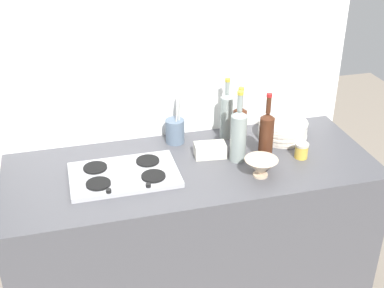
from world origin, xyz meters
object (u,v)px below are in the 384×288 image
Objects in this scene: wine_bottle_mid_right at (266,135)px; condiment_jar_front at (301,150)px; stovetop_hob at (124,175)px; wine_bottle_mid_left at (226,114)px; wine_bottle_rightmost at (238,134)px; plate_stack at (283,130)px; wine_bottle_leftmost at (239,128)px; mixing_bowl at (261,167)px; utensil_crock at (175,130)px; butter_dish at (210,150)px.

wine_bottle_mid_right reaches higher than condiment_jar_front.
wine_bottle_mid_left is (0.59, 0.27, 0.12)m from stovetop_hob.
plate_stack is at bearing 26.84° from wine_bottle_rightmost.
stovetop_hob is 0.62m from wine_bottle_leftmost.
wine_bottle_mid_right is (-0.17, -0.18, 0.09)m from plate_stack.
wine_bottle_leftmost is 1.04× the size of wine_bottle_mid_left.
wine_bottle_mid_left is 0.43m from mixing_bowl.
mixing_bowl is at bearing -118.84° from wine_bottle_mid_right.
mixing_bowl is 0.53m from utensil_crock.
wine_bottle_mid_left is 2.15× the size of butter_dish.
wine_bottle_rightmost reaches higher than mixing_bowl.
utensil_crock reaches higher than plate_stack.
mixing_bowl reaches higher than stovetop_hob.
wine_bottle_mid_left is at bearing -2.75° from utensil_crock.
wine_bottle_leftmost is at bearing -84.91° from wine_bottle_mid_left.
wine_bottle_mid_left is at bearing 95.09° from wine_bottle_leftmost.
wine_bottle_leftmost is 0.95× the size of wine_bottle_rightmost.
wine_bottle_mid_right is at bearing -67.36° from wine_bottle_mid_left.
mixing_bowl is 2.00× the size of condiment_jar_front.
wine_bottle_rightmost reaches higher than plate_stack.
utensil_crock reaches higher than butter_dish.
wine_bottle_mid_left reaches higher than butter_dish.
utensil_crock is (-0.56, 0.10, 0.02)m from plate_stack.
mixing_bowl is 1.01× the size of butter_dish.
wine_bottle_rightmost is 2.36× the size of butter_dish.
condiment_jar_front is (0.43, -0.13, 0.00)m from butter_dish.
stovetop_hob is 1.93× the size of plate_stack.
mixing_bowl is at bearing -13.72° from stovetop_hob.
wine_bottle_leftmost is 0.27m from mixing_bowl.
butter_dish is (-0.14, -0.18, -0.10)m from wine_bottle_mid_left.
stovetop_hob is 0.88m from condiment_jar_front.
butter_dish reaches higher than stovetop_hob.
utensil_crock is at bearing 148.81° from wine_bottle_leftmost.
plate_stack is 0.44m from butter_dish.
mixing_bowl is 0.30m from butter_dish.
wine_bottle_leftmost is (-0.27, -0.07, 0.08)m from plate_stack.
wine_bottle_mid_right reaches higher than stovetop_hob.
mixing_bowl is (0.62, -0.15, 0.03)m from stovetop_hob.
condiment_jar_front is at bearing -2.73° from stovetop_hob.
wine_bottle_mid_left is at bearing 24.36° from stovetop_hob.
plate_stack is 0.75× the size of wine_bottle_leftmost.
mixing_bowl is at bearing -53.48° from butter_dish.
wine_bottle_mid_left is (-0.29, 0.09, 0.09)m from plate_stack.
wine_bottle_mid_right reaches higher than wine_bottle_mid_left.
butter_dish is (-0.26, 0.09, -0.10)m from wine_bottle_mid_right.
wine_bottle_leftmost reaches higher than mixing_bowl.
wine_bottle_mid_right is at bearing -11.68° from wine_bottle_rightmost.
utensil_crock is 0.65m from condiment_jar_front.
stovetop_hob is 0.65m from wine_bottle_mid_left.
stovetop_hob is 1.51× the size of wine_bottle_mid_left.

